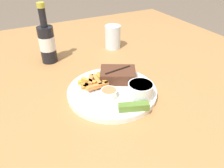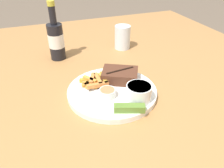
% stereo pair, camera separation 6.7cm
% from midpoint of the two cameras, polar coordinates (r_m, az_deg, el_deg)
% --- Properties ---
extents(dining_table, '(1.48, 1.61, 0.72)m').
position_cam_midpoint_polar(dining_table, '(0.72, -2.66, -6.18)').
color(dining_table, '#A87542').
rests_on(dining_table, ground_plane).
extents(dinner_plate, '(0.28, 0.28, 0.02)m').
position_cam_midpoint_polar(dinner_plate, '(0.69, -2.79, -2.12)').
color(dinner_plate, white).
rests_on(dinner_plate, dining_table).
extents(steak_portion, '(0.14, 0.13, 0.04)m').
position_cam_midpoint_polar(steak_portion, '(0.72, -1.13, 2.33)').
color(steak_portion, '#512D1E').
rests_on(steak_portion, dinner_plate).
extents(fries_pile, '(0.09, 0.10, 0.02)m').
position_cam_midpoint_polar(fries_pile, '(0.70, -7.38, 0.27)').
color(fries_pile, gold).
rests_on(fries_pile, dinner_plate).
extents(coleslaw_cup, '(0.07, 0.07, 0.05)m').
position_cam_midpoint_polar(coleslaw_cup, '(0.63, 4.44, -1.67)').
color(coleslaw_cup, white).
rests_on(coleslaw_cup, dinner_plate).
extents(dipping_sauce_cup, '(0.05, 0.05, 0.02)m').
position_cam_midpoint_polar(dipping_sauce_cup, '(0.64, -3.78, -2.46)').
color(dipping_sauce_cup, silver).
rests_on(dipping_sauce_cup, dinner_plate).
extents(pickle_spear, '(0.09, 0.05, 0.02)m').
position_cam_midpoint_polar(pickle_spear, '(0.60, 2.50, -6.06)').
color(pickle_spear, '#567A2D').
rests_on(pickle_spear, dinner_plate).
extents(fork_utensil, '(0.13, 0.06, 0.00)m').
position_cam_midpoint_polar(fork_utensil, '(0.68, -8.94, -1.81)').
color(fork_utensil, '#B7B7BC').
rests_on(fork_utensil, dinner_plate).
extents(beer_bottle, '(0.06, 0.06, 0.23)m').
position_cam_midpoint_polar(beer_bottle, '(0.90, -18.73, 10.24)').
color(beer_bottle, black).
rests_on(beer_bottle, dining_table).
extents(drinking_glass, '(0.07, 0.07, 0.10)m').
position_cam_midpoint_polar(drinking_glass, '(0.99, -1.79, 12.14)').
color(drinking_glass, silver).
rests_on(drinking_glass, dining_table).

